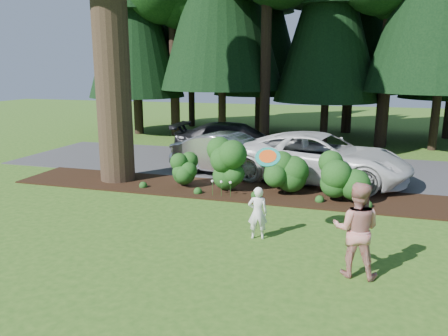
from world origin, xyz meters
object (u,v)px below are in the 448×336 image
(car_white_suv, at_px, (320,158))
(child, at_px, (258,213))
(frisbee, at_px, (268,157))
(car_dark_suv, at_px, (237,142))
(car_silver_wagon, at_px, (232,154))
(adult, at_px, (356,230))

(car_white_suv, distance_m, child, 6.05)
(car_white_suv, bearing_deg, frisbee, -176.57)
(car_white_suv, bearing_deg, car_dark_suv, 64.71)
(car_silver_wagon, relative_size, adult, 2.48)
(car_silver_wagon, height_order, child, car_silver_wagon)
(car_dark_suv, relative_size, child, 4.41)
(car_silver_wagon, xyz_separation_m, car_dark_suv, (-0.50, 2.62, 0.05))
(car_white_suv, xyz_separation_m, adult, (1.29, -7.31, 0.05))
(car_white_suv, bearing_deg, child, -179.06)
(adult, bearing_deg, car_silver_wagon, -54.55)
(car_silver_wagon, xyz_separation_m, child, (2.35, -6.09, -0.16))
(frisbee, bearing_deg, child, 146.87)
(car_dark_suv, xyz_separation_m, frisbee, (3.09, -8.86, 1.21))
(car_white_suv, distance_m, car_dark_suv, 4.71)
(car_white_suv, relative_size, adult, 3.31)
(car_silver_wagon, distance_m, car_white_suv, 3.34)
(adult, xyz_separation_m, frisbee, (-2.02, 1.18, 1.11))
(car_white_suv, height_order, car_dark_suv, car_white_suv)
(child, height_order, frisbee, frisbee)
(car_silver_wagon, distance_m, adult, 8.75)
(car_dark_suv, relative_size, frisbee, 9.53)
(child, relative_size, frisbee, 2.16)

